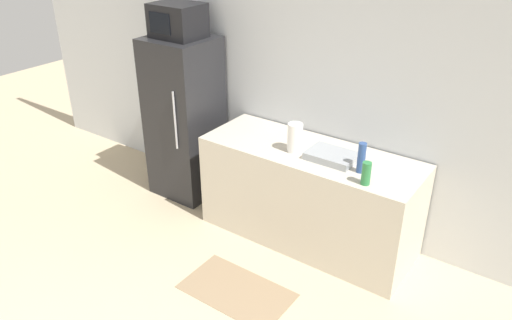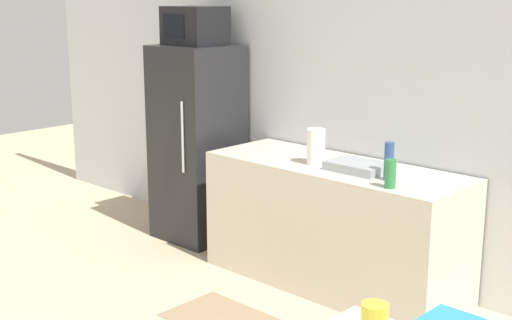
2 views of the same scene
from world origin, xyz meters
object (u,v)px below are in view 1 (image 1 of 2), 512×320
(microwave, at_px, (178,20))
(paper_towel_roll, at_px, (295,138))
(refrigerator, at_px, (185,119))
(bottle_short, at_px, (366,173))
(bottle_tall, at_px, (361,158))

(microwave, bearing_deg, paper_towel_roll, -4.90)
(refrigerator, xyz_separation_m, microwave, (-0.00, -0.00, 0.97))
(refrigerator, relative_size, bottle_short, 9.07)
(refrigerator, xyz_separation_m, bottle_short, (2.08, -0.29, 0.16))
(microwave, distance_m, paper_towel_roll, 1.57)
(paper_towel_roll, bearing_deg, bottle_short, -13.29)
(microwave, bearing_deg, bottle_short, -7.84)
(bottle_tall, xyz_separation_m, bottle_short, (0.11, -0.15, -0.03))
(refrigerator, xyz_separation_m, paper_towel_roll, (1.36, -0.12, 0.19))
(refrigerator, relative_size, paper_towel_roll, 6.54)
(microwave, xyz_separation_m, bottle_short, (2.08, -0.29, -0.81))
(bottle_short, height_order, paper_towel_roll, paper_towel_roll)
(refrigerator, height_order, paper_towel_roll, refrigerator)
(bottle_tall, height_order, paper_towel_roll, paper_towel_roll)
(microwave, bearing_deg, bottle_tall, -3.91)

